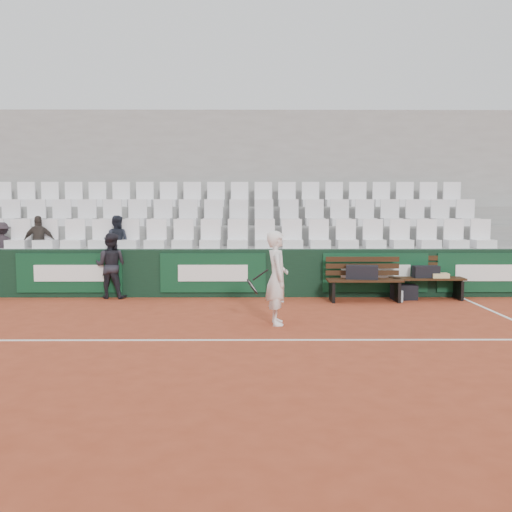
{
  "coord_description": "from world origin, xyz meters",
  "views": [
    {
      "loc": [
        0.63,
        -8.0,
        1.91
      ],
      "look_at": [
        0.69,
        2.4,
        1.0
      ],
      "focal_mm": 40.0,
      "sensor_mm": 36.0,
      "label": 1
    }
  ],
  "objects": [
    {
      "name": "ball_kid",
      "position": [
        -2.32,
        3.77,
        0.68
      ],
      "size": [
        0.72,
        0.59,
        1.36
      ],
      "primitive_type": "imported",
      "rotation": [
        0.0,
        0.0,
        3.03
      ],
      "color": "black",
      "rests_on": "ground"
    },
    {
      "name": "sports_bag_left",
      "position": [
        2.83,
        3.37,
        0.59
      ],
      "size": [
        0.67,
        0.38,
        0.27
      ],
      "primitive_type": "cube",
      "rotation": [
        0.0,
        0.0,
        -0.18
      ],
      "color": "black",
      "rests_on": "bench_left"
    },
    {
      "name": "seat_row_mid",
      "position": [
        0.0,
        5.4,
        1.77
      ],
      "size": [
        11.9,
        0.44,
        0.63
      ],
      "primitive_type": "cube",
      "color": "silver",
      "rests_on": "grandstand_tier_mid"
    },
    {
      "name": "spectator_a",
      "position": [
        -4.86,
        4.5,
        1.51
      ],
      "size": [
        0.75,
        0.6,
        1.01
      ],
      "primitive_type": "imported",
      "rotation": [
        0.0,
        0.0,
        3.55
      ],
      "color": "black",
      "rests_on": "grandstand_tier_front"
    },
    {
      "name": "bench_right",
      "position": [
        4.22,
        3.59,
        0.23
      ],
      "size": [
        1.5,
        0.56,
        0.45
      ],
      "primitive_type": "cube",
      "color": "#372110",
      "rests_on": "ground"
    },
    {
      "name": "grandstand_tier_front",
      "position": [
        0.0,
        4.62,
        0.5
      ],
      "size": [
        18.0,
        0.95,
        1.0
      ],
      "primitive_type": "cube",
      "color": "gray",
      "rests_on": "ground"
    },
    {
      "name": "spectator_c",
      "position": [
        -2.36,
        4.5,
        1.58
      ],
      "size": [
        0.58,
        0.46,
        1.16
      ],
      "primitive_type": "imported",
      "rotation": [
        0.0,
        0.0,
        3.11
      ],
      "color": "black",
      "rests_on": "grandstand_tier_front"
    },
    {
      "name": "seat_row_back",
      "position": [
        0.0,
        6.35,
        2.21
      ],
      "size": [
        11.9,
        0.44,
        0.63
      ],
      "primitive_type": "cube",
      "color": "white",
      "rests_on": "grandstand_tier_back"
    },
    {
      "name": "grandstand_rear_wall",
      "position": [
        0.0,
        7.15,
        2.2
      ],
      "size": [
        18.0,
        0.3,
        4.4
      ],
      "primitive_type": "cube",
      "color": "gray",
      "rests_on": "ground"
    },
    {
      "name": "spectator_b",
      "position": [
        -4.06,
        4.5,
        1.58
      ],
      "size": [
        0.73,
        0.46,
        1.16
      ],
      "primitive_type": "imported",
      "rotation": [
        0.0,
        0.0,
        3.42
      ],
      "color": "#352F2A",
      "rests_on": "grandstand_tier_front"
    },
    {
      "name": "court_baseline",
      "position": [
        0.0,
        0.0,
        0.0
      ],
      "size": [
        18.0,
        0.06,
        0.01
      ],
      "primitive_type": "cube",
      "color": "white",
      "rests_on": "ground"
    },
    {
      "name": "ground",
      "position": [
        0.0,
        0.0,
        0.0
      ],
      "size": [
        80.0,
        80.0,
        0.0
      ],
      "primitive_type": "plane",
      "color": "#9E3E23",
      "rests_on": "ground"
    },
    {
      "name": "water_bottle_near",
      "position": [
        1.22,
        3.25,
        0.12
      ],
      "size": [
        0.07,
        0.07,
        0.24
      ],
      "primitive_type": "cylinder",
      "color": "silver",
      "rests_on": "ground"
    },
    {
      "name": "back_barrier",
      "position": [
        0.07,
        3.99,
        0.5
      ],
      "size": [
        18.0,
        0.34,
        1.0
      ],
      "color": "black",
      "rests_on": "ground"
    },
    {
      "name": "grandstand_tier_mid",
      "position": [
        0.0,
        5.58,
        0.72
      ],
      "size": [
        18.0,
        0.95,
        1.45
      ],
      "primitive_type": "cube",
      "color": "gray",
      "rests_on": "ground"
    },
    {
      "name": "towel",
      "position": [
        4.47,
        3.55,
        0.5
      ],
      "size": [
        0.35,
        0.26,
        0.09
      ],
      "primitive_type": "cube",
      "rotation": [
        0.0,
        0.0,
        -0.05
      ],
      "color": "#C9BE82",
      "rests_on": "bench_right"
    },
    {
      "name": "sports_bag_ground",
      "position": [
        3.74,
        3.56,
        0.15
      ],
      "size": [
        0.51,
        0.33,
        0.3
      ],
      "primitive_type": "cube",
      "rotation": [
        0.0,
        0.0,
        0.04
      ],
      "color": "black",
      "rests_on": "ground"
    },
    {
      "name": "water_bottle_far",
      "position": [
        3.6,
        3.23,
        0.12
      ],
      "size": [
        0.06,
        0.06,
        0.23
      ],
      "primitive_type": "cylinder",
      "color": "#B2C1CA",
      "rests_on": "ground"
    },
    {
      "name": "seat_row_front",
      "position": [
        0.0,
        4.45,
        1.31
      ],
      "size": [
        11.9,
        0.44,
        0.63
      ],
      "primitive_type": "cube",
      "color": "white",
      "rests_on": "grandstand_tier_front"
    },
    {
      "name": "tennis_player",
      "position": [
        1.02,
        1.11,
        0.76
      ],
      "size": [
        0.7,
        0.58,
        1.52
      ],
      "color": "white",
      "rests_on": "ground"
    },
    {
      "name": "sports_bag_right",
      "position": [
        4.19,
        3.59,
        0.57
      ],
      "size": [
        0.54,
        0.28,
        0.24
      ],
      "primitive_type": "cube",
      "rotation": [
        0.0,
        0.0,
        0.08
      ],
      "color": "black",
      "rests_on": "bench_right"
    },
    {
      "name": "bench_left",
      "position": [
        2.88,
        3.33,
        0.23
      ],
      "size": [
        1.5,
        0.56,
        0.45
      ],
      "primitive_type": "cube",
      "color": "#351E0F",
      "rests_on": "ground"
    },
    {
      "name": "grandstand_tier_back",
      "position": [
        0.0,
        6.53,
        0.95
      ],
      "size": [
        18.0,
        0.95,
        1.9
      ],
      "primitive_type": "cube",
      "color": "gray",
      "rests_on": "ground"
    }
  ]
}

